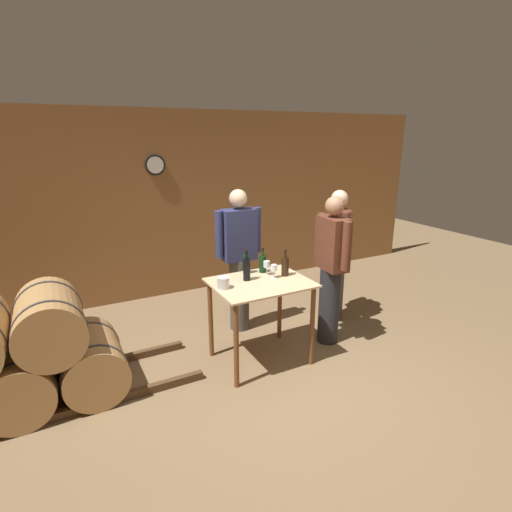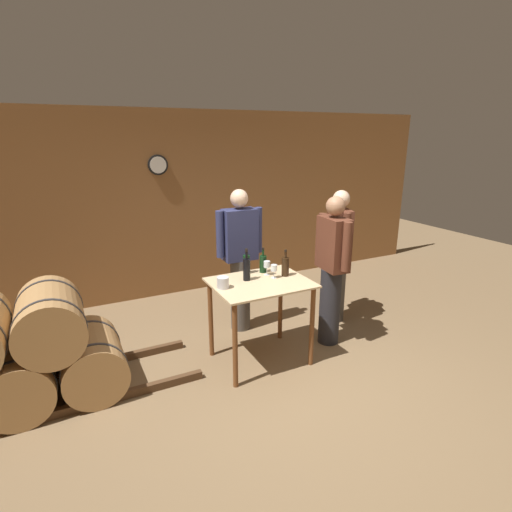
{
  "view_description": "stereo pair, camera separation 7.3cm",
  "coord_description": "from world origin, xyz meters",
  "px_view_note": "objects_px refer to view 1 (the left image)",
  "views": [
    {
      "loc": [
        -1.96,
        -2.77,
        2.35
      ],
      "look_at": [
        -0.13,
        0.7,
        1.15
      ],
      "focal_mm": 28.0,
      "sensor_mm": 36.0,
      "label": 1
    },
    {
      "loc": [
        -1.9,
        -2.81,
        2.35
      ],
      "look_at": [
        -0.13,
        0.7,
        1.15
      ],
      "focal_mm": 28.0,
      "sensor_mm": 36.0,
      "label": 2
    }
  ],
  "objects_px": {
    "wine_bottle_right": "(285,266)",
    "wine_glass_near_left": "(267,265)",
    "wine_bottle_left": "(246,264)",
    "person_visitor_with_scarf": "(331,268)",
    "wine_bottle_far_left": "(247,269)",
    "wine_glass_near_center": "(274,268)",
    "person_visitor_bearded": "(336,254)",
    "wine_bottle_center": "(263,263)",
    "person_host": "(239,258)",
    "ice_bucket": "(223,283)"
  },
  "relations": [
    {
      "from": "wine_bottle_center",
      "to": "person_visitor_bearded",
      "type": "relative_size",
      "value": 0.16
    },
    {
      "from": "wine_bottle_left",
      "to": "wine_bottle_right",
      "type": "xyz_separation_m",
      "value": [
        0.33,
        -0.26,
        -0.0
      ]
    },
    {
      "from": "wine_glass_near_center",
      "to": "wine_bottle_far_left",
      "type": "bearing_deg",
      "value": 166.15
    },
    {
      "from": "wine_bottle_right",
      "to": "person_host",
      "type": "xyz_separation_m",
      "value": [
        -0.2,
        0.73,
        -0.08
      ]
    },
    {
      "from": "ice_bucket",
      "to": "wine_bottle_right",
      "type": "bearing_deg",
      "value": 2.72
    },
    {
      "from": "ice_bucket",
      "to": "person_host",
      "type": "relative_size",
      "value": 0.07
    },
    {
      "from": "wine_bottle_right",
      "to": "person_visitor_with_scarf",
      "type": "height_order",
      "value": "person_visitor_with_scarf"
    },
    {
      "from": "wine_bottle_right",
      "to": "person_visitor_bearded",
      "type": "height_order",
      "value": "person_visitor_bearded"
    },
    {
      "from": "wine_bottle_far_left",
      "to": "person_visitor_bearded",
      "type": "xyz_separation_m",
      "value": [
        1.43,
        0.33,
        -0.12
      ]
    },
    {
      "from": "wine_glass_near_center",
      "to": "person_host",
      "type": "height_order",
      "value": "person_host"
    },
    {
      "from": "wine_bottle_right",
      "to": "wine_glass_near_left",
      "type": "height_order",
      "value": "wine_bottle_right"
    },
    {
      "from": "wine_bottle_right",
      "to": "wine_glass_near_center",
      "type": "distance_m",
      "value": 0.14
    },
    {
      "from": "wine_bottle_far_left",
      "to": "person_host",
      "type": "height_order",
      "value": "person_host"
    },
    {
      "from": "ice_bucket",
      "to": "person_visitor_with_scarf",
      "type": "relative_size",
      "value": 0.07
    },
    {
      "from": "wine_bottle_left",
      "to": "person_visitor_bearded",
      "type": "distance_m",
      "value": 1.35
    },
    {
      "from": "person_visitor_with_scarf",
      "to": "wine_glass_near_left",
      "type": "bearing_deg",
      "value": 167.42
    },
    {
      "from": "wine_bottle_far_left",
      "to": "wine_glass_near_center",
      "type": "height_order",
      "value": "wine_bottle_far_left"
    },
    {
      "from": "person_visitor_bearded",
      "to": "person_host",
      "type": "bearing_deg",
      "value": 164.33
    },
    {
      "from": "person_visitor_bearded",
      "to": "wine_glass_near_left",
      "type": "bearing_deg",
      "value": -166.5
    },
    {
      "from": "wine_bottle_left",
      "to": "wine_bottle_center",
      "type": "height_order",
      "value": "wine_bottle_left"
    },
    {
      "from": "wine_bottle_left",
      "to": "person_visitor_with_scarf",
      "type": "bearing_deg",
      "value": -19.0
    },
    {
      "from": "wine_bottle_far_left",
      "to": "person_visitor_bearded",
      "type": "height_order",
      "value": "person_visitor_bearded"
    },
    {
      "from": "wine_bottle_far_left",
      "to": "wine_bottle_right",
      "type": "relative_size",
      "value": 1.13
    },
    {
      "from": "wine_bottle_left",
      "to": "ice_bucket",
      "type": "relative_size",
      "value": 2.36
    },
    {
      "from": "wine_bottle_center",
      "to": "person_visitor_with_scarf",
      "type": "relative_size",
      "value": 0.16
    },
    {
      "from": "person_visitor_with_scarf",
      "to": "person_visitor_bearded",
      "type": "height_order",
      "value": "person_visitor_with_scarf"
    },
    {
      "from": "wine_glass_near_center",
      "to": "person_visitor_with_scarf",
      "type": "relative_size",
      "value": 0.08
    },
    {
      "from": "wine_bottle_left",
      "to": "wine_bottle_center",
      "type": "xyz_separation_m",
      "value": [
        0.18,
        -0.05,
        -0.01
      ]
    },
    {
      "from": "wine_bottle_right",
      "to": "person_visitor_bearded",
      "type": "relative_size",
      "value": 0.17
    },
    {
      "from": "person_host",
      "to": "wine_bottle_far_left",
      "type": "bearing_deg",
      "value": -108.78
    },
    {
      "from": "wine_glass_near_left",
      "to": "wine_glass_near_center",
      "type": "height_order",
      "value": "wine_glass_near_left"
    },
    {
      "from": "wine_glass_near_left",
      "to": "person_visitor_with_scarf",
      "type": "bearing_deg",
      "value": -12.58
    },
    {
      "from": "wine_bottle_far_left",
      "to": "ice_bucket",
      "type": "height_order",
      "value": "wine_bottle_far_left"
    },
    {
      "from": "wine_bottle_far_left",
      "to": "wine_glass_near_left",
      "type": "bearing_deg",
      "value": 10.26
    },
    {
      "from": "wine_bottle_center",
      "to": "person_host",
      "type": "xyz_separation_m",
      "value": [
        -0.04,
        0.52,
        -0.08
      ]
    },
    {
      "from": "wine_bottle_left",
      "to": "person_visitor_with_scarf",
      "type": "height_order",
      "value": "person_visitor_with_scarf"
    },
    {
      "from": "person_host",
      "to": "wine_bottle_right",
      "type": "bearing_deg",
      "value": -74.85
    },
    {
      "from": "wine_bottle_center",
      "to": "person_visitor_bearded",
      "type": "bearing_deg",
      "value": 8.99
    },
    {
      "from": "wine_bottle_far_left",
      "to": "person_visitor_with_scarf",
      "type": "bearing_deg",
      "value": -6.7
    },
    {
      "from": "wine_bottle_center",
      "to": "person_visitor_bearded",
      "type": "distance_m",
      "value": 1.19
    },
    {
      "from": "wine_glass_near_center",
      "to": "person_host",
      "type": "distance_m",
      "value": 0.74
    },
    {
      "from": "wine_bottle_left",
      "to": "wine_glass_near_center",
      "type": "xyz_separation_m",
      "value": [
        0.19,
        -0.27,
        -0.0
      ]
    },
    {
      "from": "person_host",
      "to": "wine_glass_near_left",
      "type": "bearing_deg",
      "value": -86.72
    },
    {
      "from": "wine_glass_near_left",
      "to": "wine_bottle_left",
      "type": "bearing_deg",
      "value": 139.02
    },
    {
      "from": "wine_bottle_far_left",
      "to": "wine_bottle_right",
      "type": "distance_m",
      "value": 0.43
    },
    {
      "from": "person_host",
      "to": "person_visitor_bearded",
      "type": "xyz_separation_m",
      "value": [
        1.21,
        -0.34,
        -0.03
      ]
    },
    {
      "from": "wine_bottle_left",
      "to": "wine_glass_near_left",
      "type": "distance_m",
      "value": 0.23
    },
    {
      "from": "wine_bottle_center",
      "to": "wine_glass_near_center",
      "type": "xyz_separation_m",
      "value": [
        0.02,
        -0.21,
        0.0
      ]
    },
    {
      "from": "wine_bottle_center",
      "to": "wine_bottle_right",
      "type": "height_order",
      "value": "wine_bottle_right"
    },
    {
      "from": "wine_bottle_left",
      "to": "wine_glass_near_center",
      "type": "relative_size",
      "value": 1.92
    }
  ]
}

